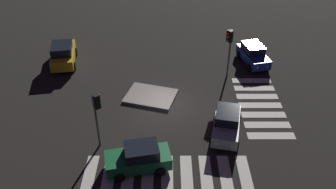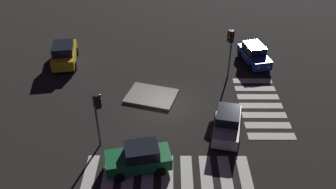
{
  "view_description": "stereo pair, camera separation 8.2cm",
  "coord_description": "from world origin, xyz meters",
  "px_view_note": "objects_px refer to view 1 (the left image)",
  "views": [
    {
      "loc": [
        0.05,
        -21.59,
        15.98
      ],
      "look_at": [
        0.0,
        0.0,
        1.0
      ],
      "focal_mm": 38.27,
      "sensor_mm": 36.0,
      "label": 1
    },
    {
      "loc": [
        0.13,
        -21.59,
        15.98
      ],
      "look_at": [
        0.0,
        0.0,
        1.0
      ],
      "focal_mm": 38.27,
      "sensor_mm": 36.0,
      "label": 2
    }
  ],
  "objects_px": {
    "car_silver": "(227,123)",
    "traffic_island": "(151,96)",
    "car_blue": "(254,54)",
    "car_green": "(139,158)",
    "traffic_light_north": "(230,42)",
    "car_yellow": "(64,54)",
    "traffic_light_south": "(97,107)"
  },
  "relations": [
    {
      "from": "car_silver",
      "to": "car_green",
      "type": "distance_m",
      "value": 6.5
    },
    {
      "from": "car_silver",
      "to": "traffic_light_north",
      "type": "relative_size",
      "value": 0.98
    },
    {
      "from": "car_yellow",
      "to": "traffic_light_south",
      "type": "distance_m",
      "value": 11.86
    },
    {
      "from": "car_green",
      "to": "traffic_light_north",
      "type": "bearing_deg",
      "value": -133.61
    },
    {
      "from": "car_green",
      "to": "traffic_light_north",
      "type": "xyz_separation_m",
      "value": [
        6.6,
        10.44,
        2.37
      ]
    },
    {
      "from": "traffic_island",
      "to": "traffic_light_south",
      "type": "bearing_deg",
      "value": -119.3
    },
    {
      "from": "car_silver",
      "to": "traffic_island",
      "type": "bearing_deg",
      "value": -117.01
    },
    {
      "from": "car_silver",
      "to": "car_blue",
      "type": "xyz_separation_m",
      "value": [
        3.64,
        9.6,
        0.0
      ]
    },
    {
      "from": "traffic_island",
      "to": "car_green",
      "type": "relative_size",
      "value": 1.06
    },
    {
      "from": "traffic_island",
      "to": "car_green",
      "type": "xyz_separation_m",
      "value": [
        -0.39,
        -7.45,
        0.74
      ]
    },
    {
      "from": "car_green",
      "to": "traffic_light_north",
      "type": "distance_m",
      "value": 12.58
    },
    {
      "from": "car_silver",
      "to": "car_green",
      "type": "relative_size",
      "value": 1.01
    },
    {
      "from": "traffic_island",
      "to": "car_silver",
      "type": "height_order",
      "value": "car_silver"
    },
    {
      "from": "car_blue",
      "to": "traffic_light_north",
      "type": "xyz_separation_m",
      "value": [
        -2.67,
        -2.39,
        2.37
      ]
    },
    {
      "from": "car_blue",
      "to": "car_yellow",
      "type": "bearing_deg",
      "value": -102.63
    },
    {
      "from": "traffic_island",
      "to": "traffic_light_north",
      "type": "relative_size",
      "value": 1.03
    },
    {
      "from": "traffic_island",
      "to": "car_blue",
      "type": "xyz_separation_m",
      "value": [
        8.89,
        5.39,
        0.75
      ]
    },
    {
      "from": "traffic_light_south",
      "to": "traffic_light_north",
      "type": "distance_m",
      "value": 12.39
    },
    {
      "from": "car_blue",
      "to": "traffic_light_north",
      "type": "distance_m",
      "value": 4.3
    },
    {
      "from": "car_silver",
      "to": "car_blue",
      "type": "relative_size",
      "value": 0.99
    },
    {
      "from": "car_silver",
      "to": "traffic_light_south",
      "type": "height_order",
      "value": "traffic_light_south"
    },
    {
      "from": "traffic_island",
      "to": "car_yellow",
      "type": "xyz_separation_m",
      "value": [
        -7.92,
        5.27,
        0.86
      ]
    },
    {
      "from": "car_silver",
      "to": "traffic_light_north",
      "type": "height_order",
      "value": "traffic_light_north"
    },
    {
      "from": "traffic_light_north",
      "to": "traffic_light_south",
      "type": "bearing_deg",
      "value": 2.36
    },
    {
      "from": "car_green",
      "to": "traffic_light_south",
      "type": "height_order",
      "value": "traffic_light_south"
    },
    {
      "from": "car_blue",
      "to": "traffic_light_south",
      "type": "xyz_separation_m",
      "value": [
        -11.87,
        -10.7,
        2.12
      ]
    },
    {
      "from": "car_yellow",
      "to": "car_green",
      "type": "bearing_deg",
      "value": -158.66
    },
    {
      "from": "traffic_light_north",
      "to": "car_green",
      "type": "bearing_deg",
      "value": 17.97
    },
    {
      "from": "car_yellow",
      "to": "car_green",
      "type": "xyz_separation_m",
      "value": [
        7.54,
        -12.72,
        -0.12
      ]
    },
    {
      "from": "traffic_island",
      "to": "car_yellow",
      "type": "relative_size",
      "value": 0.94
    },
    {
      "from": "car_blue",
      "to": "traffic_island",
      "type": "bearing_deg",
      "value": -71.79
    },
    {
      "from": "car_blue",
      "to": "car_yellow",
      "type": "xyz_separation_m",
      "value": [
        -16.81,
        -0.11,
        0.11
      ]
    }
  ]
}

